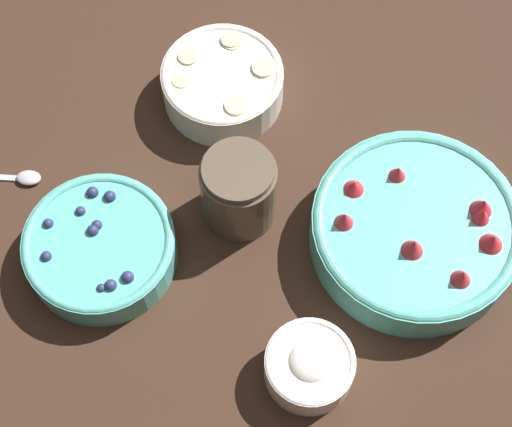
{
  "coord_description": "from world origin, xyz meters",
  "views": [
    {
      "loc": [
        0.22,
        0.42,
        0.98
      ],
      "look_at": [
        0.01,
        0.02,
        0.05
      ],
      "focal_mm": 60.0,
      "sensor_mm": 36.0,
      "label": 1
    }
  ],
  "objects_px": {
    "bowl_blueberries": "(100,247)",
    "bowl_cream": "(309,366)",
    "jar_chocolate": "(239,192)",
    "bowl_bananas": "(223,82)",
    "bowl_strawberries": "(416,229)"
  },
  "relations": [
    {
      "from": "bowl_strawberries",
      "to": "jar_chocolate",
      "type": "bearing_deg",
      "value": -40.01
    },
    {
      "from": "jar_chocolate",
      "to": "bowl_bananas",
      "type": "bearing_deg",
      "value": -110.75
    },
    {
      "from": "bowl_cream",
      "to": "jar_chocolate",
      "type": "height_order",
      "value": "jar_chocolate"
    },
    {
      "from": "bowl_bananas",
      "to": "jar_chocolate",
      "type": "height_order",
      "value": "jar_chocolate"
    },
    {
      "from": "bowl_strawberries",
      "to": "bowl_bananas",
      "type": "height_order",
      "value": "bowl_strawberries"
    },
    {
      "from": "bowl_strawberries",
      "to": "jar_chocolate",
      "type": "relative_size",
      "value": 2.34
    },
    {
      "from": "bowl_blueberries",
      "to": "bowl_cream",
      "type": "bearing_deg",
      "value": 121.03
    },
    {
      "from": "bowl_cream",
      "to": "jar_chocolate",
      "type": "bearing_deg",
      "value": -97.39
    },
    {
      "from": "bowl_blueberries",
      "to": "bowl_bananas",
      "type": "distance_m",
      "value": 0.28
    },
    {
      "from": "bowl_strawberries",
      "to": "bowl_bananas",
      "type": "distance_m",
      "value": 0.32
    },
    {
      "from": "bowl_strawberries",
      "to": "bowl_bananas",
      "type": "relative_size",
      "value": 1.58
    },
    {
      "from": "bowl_blueberries",
      "to": "bowl_cream",
      "type": "height_order",
      "value": "same"
    },
    {
      "from": "bowl_bananas",
      "to": "jar_chocolate",
      "type": "relative_size",
      "value": 1.48
    },
    {
      "from": "bowl_strawberries",
      "to": "bowl_blueberries",
      "type": "height_order",
      "value": "bowl_strawberries"
    },
    {
      "from": "bowl_strawberries",
      "to": "bowl_cream",
      "type": "distance_m",
      "value": 0.21
    }
  ]
}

